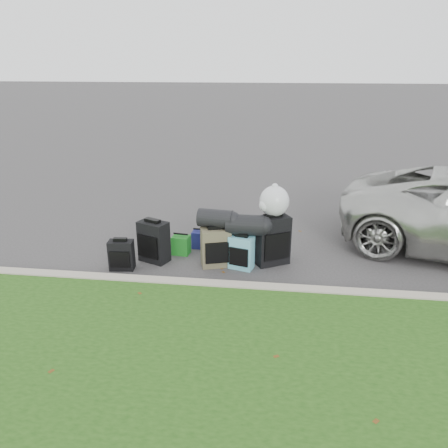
# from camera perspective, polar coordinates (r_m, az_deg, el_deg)

# --- Properties ---
(ground) EXTENTS (120.00, 120.00, 0.00)m
(ground) POSITION_cam_1_polar(r_m,az_deg,el_deg) (6.92, 0.62, -4.89)
(ground) COLOR #383535
(ground) RESTS_ON ground
(curb) EXTENTS (120.00, 0.18, 0.15)m
(curb) POSITION_cam_1_polar(r_m,az_deg,el_deg) (6.00, -0.49, -8.31)
(curb) COLOR #9E937F
(curb) RESTS_ON ground
(suitcase_small_black) EXTENTS (0.38, 0.24, 0.46)m
(suitcase_small_black) POSITION_cam_1_polar(r_m,az_deg,el_deg) (6.76, -13.24, -3.97)
(suitcase_small_black) COLOR black
(suitcase_small_black) RESTS_ON ground
(suitcase_large_black_left) EXTENTS (0.52, 0.43, 0.65)m
(suitcase_large_black_left) POSITION_cam_1_polar(r_m,az_deg,el_deg) (6.90, -9.15, -2.28)
(suitcase_large_black_left) COLOR black
(suitcase_large_black_left) RESTS_ON ground
(suitcase_olive) EXTENTS (0.50, 0.39, 0.60)m
(suitcase_olive) POSITION_cam_1_polar(r_m,az_deg,el_deg) (6.67, -1.09, -3.05)
(suitcase_olive) COLOR #45402D
(suitcase_olive) RESTS_ON ground
(suitcase_teal) EXTENTS (0.40, 0.30, 0.51)m
(suitcase_teal) POSITION_cam_1_polar(r_m,az_deg,el_deg) (6.60, 2.28, -3.73)
(suitcase_teal) COLOR teal
(suitcase_teal) RESTS_ON ground
(suitcase_large_black_right) EXTENTS (0.59, 0.51, 0.76)m
(suitcase_large_black_right) POSITION_cam_1_polar(r_m,az_deg,el_deg) (6.76, 6.28, -2.12)
(suitcase_large_black_right) COLOR black
(suitcase_large_black_right) RESTS_ON ground
(tote_green) EXTENTS (0.29, 0.25, 0.31)m
(tote_green) POSITION_cam_1_polar(r_m,az_deg,el_deg) (7.16, -5.62, -2.74)
(tote_green) COLOR #186F1D
(tote_green) RESTS_ON ground
(tote_navy) EXTENTS (0.28, 0.23, 0.29)m
(tote_navy) POSITION_cam_1_polar(r_m,az_deg,el_deg) (7.38, -3.08, -2.01)
(tote_navy) COLOR navy
(tote_navy) RESTS_ON ground
(duffel_left) EXTENTS (0.55, 0.34, 0.28)m
(duffel_left) POSITION_cam_1_polar(r_m,az_deg,el_deg) (6.58, -1.13, 0.73)
(duffel_left) COLOR black
(duffel_left) RESTS_ON suitcase_olive
(duffel_right) EXTENTS (0.56, 0.32, 0.31)m
(duffel_right) POSITION_cam_1_polar(r_m,az_deg,el_deg) (6.53, 2.74, -0.11)
(duffel_right) COLOR black
(duffel_right) RESTS_ON suitcase_teal
(trash_bag) EXTENTS (0.45, 0.45, 0.45)m
(trash_bag) POSITION_cam_1_polar(r_m,az_deg,el_deg) (6.62, 6.59, 2.98)
(trash_bag) COLOR silver
(trash_bag) RESTS_ON suitcase_large_black_right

